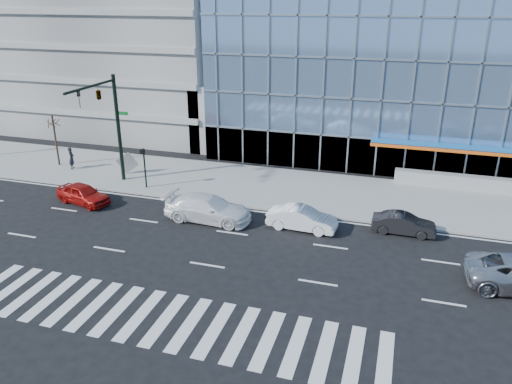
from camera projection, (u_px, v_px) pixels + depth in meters
ground at (232, 233)px, 30.27m from camera, size 160.00×160.00×0.00m
sidewalk at (268, 186)px, 37.34m from camera, size 120.00×8.00×0.15m
theatre_building at (464, 62)px, 46.74m from camera, size 42.00×26.00×15.00m
parking_garage at (139, 27)px, 55.03m from camera, size 24.00×24.00×20.00m
ramp_block at (235, 113)px, 46.75m from camera, size 6.00×8.00×6.00m
traffic_signal at (105, 106)px, 35.00m from camera, size 1.14×5.74×8.00m
ped_signal_post at (144, 162)px, 36.16m from camera, size 0.30×0.33×3.00m
street_tree_near at (53, 122)px, 40.39m from camera, size 1.10×1.10×4.23m
white_suv at (208, 208)px, 31.69m from camera, size 5.66×2.36×1.63m
white_sedan at (302, 218)px, 30.54m from camera, size 4.35×1.71×1.41m
dark_sedan at (404, 224)px, 30.01m from camera, size 3.79×1.37×1.24m
red_sedan at (83, 194)px, 34.27m from camera, size 4.35×2.57×1.39m
pedestrian at (72, 158)px, 40.51m from camera, size 0.63×0.76×1.80m
tilted_panel at (127, 163)px, 39.39m from camera, size 1.76×0.56×1.81m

